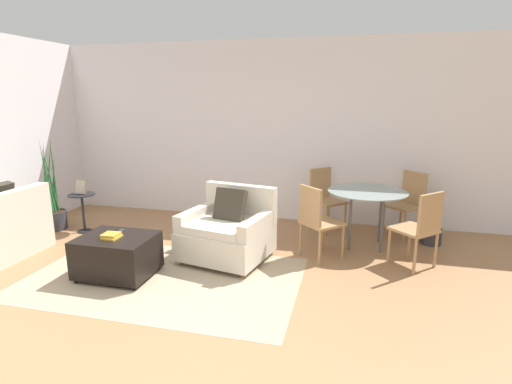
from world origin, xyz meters
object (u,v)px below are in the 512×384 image
(dining_table, at_px, (367,198))
(dining_chair_far_left, at_px, (324,195))
(armchair, at_px, (228,232))
(picture_frame, at_px, (81,187))
(ottoman, at_px, (117,255))
(tv_remote_primary, at_px, (119,231))
(potted_plant, at_px, (52,208))
(book_stack, at_px, (111,236))
(dining_chair_near_right, at_px, (421,225))
(potted_plant_small, at_px, (432,229))
(dining_chair_near_left, at_px, (317,218))
(tv_remote_secondary, at_px, (114,232))
(dining_chair_far_right, at_px, (409,200))
(side_table, at_px, (83,206))

(dining_table, bearing_deg, dining_chair_far_left, 135.00)
(armchair, relative_size, picture_frame, 5.14)
(armchair, height_order, dining_chair_far_left, dining_chair_far_left)
(ottoman, distance_m, dining_table, 3.09)
(ottoman, height_order, tv_remote_primary, tv_remote_primary)
(tv_remote_primary, height_order, potted_plant, potted_plant)
(tv_remote_primary, distance_m, potted_plant, 2.07)
(potted_plant, bearing_deg, picture_frame, -0.17)
(book_stack, relative_size, picture_frame, 0.87)
(potted_plant, relative_size, picture_frame, 6.36)
(dining_chair_near_right, xyz_separation_m, potted_plant_small, (0.28, 0.87, -0.31))
(dining_chair_near_left, xyz_separation_m, potted_plant_small, (1.44, 0.87, -0.31))
(tv_remote_primary, distance_m, dining_chair_far_left, 2.90)
(armchair, distance_m, dining_chair_near_left, 1.07)
(book_stack, bearing_deg, tv_remote_secondary, 115.18)
(ottoman, bearing_deg, picture_frame, 137.75)
(book_stack, distance_m, dining_chair_far_right, 3.91)
(picture_frame, distance_m, dining_table, 3.95)
(armchair, height_order, dining_chair_near_left, dining_chair_near_left)
(armchair, bearing_deg, potted_plant, 171.35)
(dining_chair_near_left, bearing_deg, dining_table, 45.00)
(side_table, relative_size, dining_chair_near_right, 0.62)
(ottoman, relative_size, dining_table, 0.78)
(picture_frame, height_order, dining_table, picture_frame)
(armchair, relative_size, book_stack, 5.92)
(dining_chair_far_left, relative_size, potted_plant_small, 1.19)
(tv_remote_secondary, distance_m, dining_chair_near_left, 2.31)
(armchair, relative_size, potted_plant_small, 1.45)
(side_table, relative_size, dining_chair_far_left, 0.62)
(dining_chair_near_right, xyz_separation_m, dining_chair_far_left, (-1.16, 1.16, 0.00))
(dining_chair_far_left, bearing_deg, side_table, -163.87)
(potted_plant_small, bearing_deg, dining_chair_far_left, 168.47)
(dining_chair_far_right, xyz_separation_m, potted_plant_small, (0.28, -0.29, -0.31))
(picture_frame, distance_m, potted_plant_small, 4.86)
(tv_remote_primary, height_order, potted_plant_small, potted_plant_small)
(armchair, height_order, potted_plant_small, armchair)
(dining_chair_near_left, relative_size, dining_chair_far_left, 1.00)
(armchair, distance_m, tv_remote_secondary, 1.29)
(dining_table, bearing_deg, dining_chair_near_left, -135.00)
(tv_remote_secondary, distance_m, potted_plant_small, 3.99)
(tv_remote_secondary, relative_size, dining_chair_near_right, 0.17)
(ottoman, distance_m, side_table, 1.77)
(potted_plant, xyz_separation_m, dining_chair_near_left, (3.87, -0.19, 0.20))
(side_table, height_order, dining_chair_near_left, dining_chair_near_left)
(ottoman, xyz_separation_m, dining_chair_near_left, (2.04, 1.00, 0.27))
(potted_plant, distance_m, dining_chair_near_right, 5.04)
(ottoman, height_order, dining_chair_near_right, dining_chair_near_right)
(armchair, bearing_deg, dining_table, 27.04)
(dining_chair_near_left, bearing_deg, armchair, -166.84)
(armchair, xyz_separation_m, dining_chair_far_right, (2.19, 1.40, 0.18))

